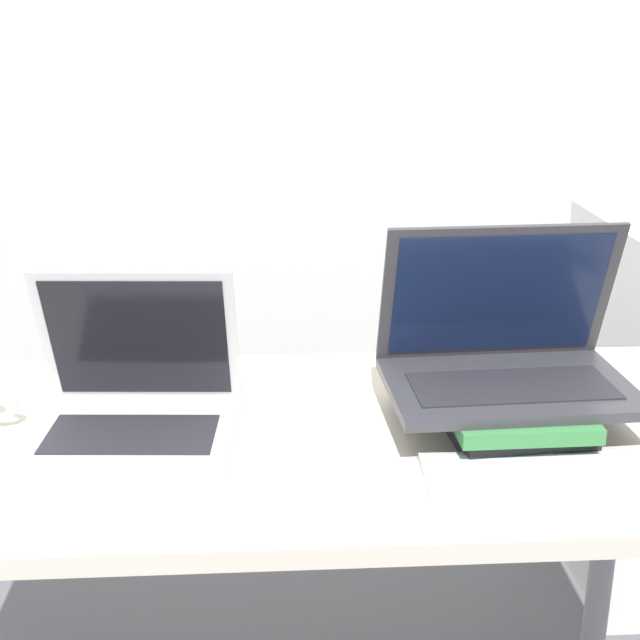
{
  "coord_description": "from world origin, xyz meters",
  "views": [
    {
      "loc": [
        -0.03,
        -0.92,
        1.34
      ],
      "look_at": [
        0.04,
        0.32,
        0.91
      ],
      "focal_mm": 50.0,
      "sensor_mm": 36.0,
      "label": 1
    }
  ],
  "objects_px": {
    "laptop_left": "(135,402)",
    "book_stack": "(505,407)",
    "wireless_keyboard": "(536,476)",
    "laptop_on_books": "(505,355)"
  },
  "relations": [
    {
      "from": "laptop_left",
      "to": "book_stack",
      "type": "height_order",
      "value": "laptop_left"
    },
    {
      "from": "laptop_left",
      "to": "book_stack",
      "type": "distance_m",
      "value": 0.57
    },
    {
      "from": "laptop_left",
      "to": "wireless_keyboard",
      "type": "relative_size",
      "value": 1.02
    },
    {
      "from": "book_stack",
      "to": "wireless_keyboard",
      "type": "relative_size",
      "value": 0.97
    },
    {
      "from": "wireless_keyboard",
      "to": "laptop_on_books",
      "type": "bearing_deg",
      "value": 90.0
    },
    {
      "from": "laptop_left",
      "to": "laptop_on_books",
      "type": "distance_m",
      "value": 0.57
    },
    {
      "from": "laptop_left",
      "to": "book_stack",
      "type": "xyz_separation_m",
      "value": [
        0.57,
        -0.01,
        -0.02
      ]
    },
    {
      "from": "book_stack",
      "to": "wireless_keyboard",
      "type": "distance_m",
      "value": 0.18
    },
    {
      "from": "laptop_on_books",
      "to": "wireless_keyboard",
      "type": "relative_size",
      "value": 1.22
    },
    {
      "from": "book_stack",
      "to": "laptop_on_books",
      "type": "xyz_separation_m",
      "value": [
        0.0,
        0.02,
        0.08
      ]
    }
  ]
}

